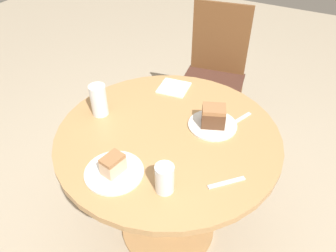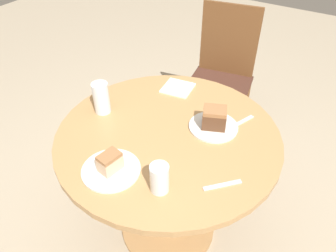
{
  "view_description": "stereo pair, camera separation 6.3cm",
  "coord_description": "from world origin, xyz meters",
  "px_view_note": "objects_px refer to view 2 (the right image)",
  "views": [
    {
      "loc": [
        0.52,
        -0.97,
        1.67
      ],
      "look_at": [
        0.0,
        0.0,
        0.76
      ],
      "focal_mm": 35.0,
      "sensor_mm": 36.0,
      "label": 1
    },
    {
      "loc": [
        0.58,
        -0.94,
        1.67
      ],
      "look_at": [
        0.0,
        0.0,
        0.76
      ],
      "focal_mm": 35.0,
      "sensor_mm": 36.0,
      "label": 2
    }
  ],
  "objects_px": {
    "cake_slice_far": "(110,162)",
    "plate_far": "(111,170)",
    "glass_water": "(102,99)",
    "cake_slice_near": "(214,118)",
    "plate_near": "(213,127)",
    "glass_lemonade": "(160,180)",
    "chair": "(220,78)"
  },
  "relations": [
    {
      "from": "cake_slice_near",
      "to": "glass_water",
      "type": "relative_size",
      "value": 0.83
    },
    {
      "from": "chair",
      "to": "cake_slice_near",
      "type": "relative_size",
      "value": 7.48
    },
    {
      "from": "plate_far",
      "to": "cake_slice_near",
      "type": "distance_m",
      "value": 0.51
    },
    {
      "from": "plate_near",
      "to": "glass_lemonade",
      "type": "relative_size",
      "value": 1.88
    },
    {
      "from": "chair",
      "to": "plate_near",
      "type": "distance_m",
      "value": 0.86
    },
    {
      "from": "cake_slice_near",
      "to": "cake_slice_far",
      "type": "bearing_deg",
      "value": -116.49
    },
    {
      "from": "glass_water",
      "to": "cake_slice_near",
      "type": "bearing_deg",
      "value": 18.14
    },
    {
      "from": "plate_near",
      "to": "cake_slice_far",
      "type": "bearing_deg",
      "value": -116.49
    },
    {
      "from": "plate_far",
      "to": "cake_slice_far",
      "type": "bearing_deg",
      "value": 0.0
    },
    {
      "from": "cake_slice_near",
      "to": "glass_lemonade",
      "type": "height_order",
      "value": "glass_lemonade"
    },
    {
      "from": "plate_far",
      "to": "glass_water",
      "type": "xyz_separation_m",
      "value": [
        -0.28,
        0.28,
        0.06
      ]
    },
    {
      "from": "chair",
      "to": "plate_near",
      "type": "bearing_deg",
      "value": -79.06
    },
    {
      "from": "glass_lemonade",
      "to": "cake_slice_near",
      "type": "bearing_deg",
      "value": 88.13
    },
    {
      "from": "chair",
      "to": "plate_far",
      "type": "height_order",
      "value": "chair"
    },
    {
      "from": "chair",
      "to": "glass_lemonade",
      "type": "relative_size",
      "value": 8.09
    },
    {
      "from": "plate_near",
      "to": "cake_slice_far",
      "type": "height_order",
      "value": "cake_slice_far"
    },
    {
      "from": "cake_slice_far",
      "to": "plate_near",
      "type": "bearing_deg",
      "value": 63.51
    },
    {
      "from": "cake_slice_near",
      "to": "glass_lemonade",
      "type": "relative_size",
      "value": 1.08
    },
    {
      "from": "cake_slice_near",
      "to": "cake_slice_far",
      "type": "distance_m",
      "value": 0.5
    },
    {
      "from": "plate_near",
      "to": "plate_far",
      "type": "bearing_deg",
      "value": -116.49
    },
    {
      "from": "chair",
      "to": "plate_far",
      "type": "relative_size",
      "value": 4.15
    },
    {
      "from": "cake_slice_far",
      "to": "glass_water",
      "type": "relative_size",
      "value": 0.63
    },
    {
      "from": "plate_near",
      "to": "chair",
      "type": "bearing_deg",
      "value": 110.7
    },
    {
      "from": "chair",
      "to": "glass_water",
      "type": "relative_size",
      "value": 6.23
    },
    {
      "from": "cake_slice_far",
      "to": "plate_far",
      "type": "bearing_deg",
      "value": 0.0
    },
    {
      "from": "plate_near",
      "to": "cake_slice_far",
      "type": "distance_m",
      "value": 0.5
    },
    {
      "from": "plate_near",
      "to": "glass_lemonade",
      "type": "xyz_separation_m",
      "value": [
        -0.01,
        -0.43,
        0.05
      ]
    },
    {
      "from": "plate_near",
      "to": "cake_slice_far",
      "type": "xyz_separation_m",
      "value": [
        -0.22,
        -0.45,
        0.04
      ]
    },
    {
      "from": "cake_slice_near",
      "to": "plate_far",
      "type": "bearing_deg",
      "value": -116.49
    },
    {
      "from": "chair",
      "to": "cake_slice_far",
      "type": "xyz_separation_m",
      "value": [
        0.07,
        -1.22,
        0.27
      ]
    },
    {
      "from": "chair",
      "to": "plate_near",
      "type": "height_order",
      "value": "chair"
    },
    {
      "from": "plate_far",
      "to": "cake_slice_far",
      "type": "xyz_separation_m",
      "value": [
        0.0,
        0.0,
        0.04
      ]
    }
  ]
}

